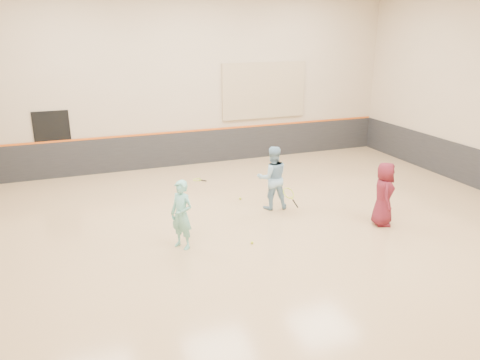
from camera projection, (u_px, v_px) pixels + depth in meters
name	position (u px, v px, depth m)	size (l,w,h in m)	color
room	(255.00, 197.00, 11.25)	(15.04, 12.04, 6.22)	tan
wainscot_back	(191.00, 148.00, 16.61)	(14.90, 0.04, 1.20)	#232326
accent_stripe	(190.00, 131.00, 16.41)	(14.90, 0.03, 0.06)	#D85914
acoustic_panel	(264.00, 91.00, 16.94)	(3.20, 0.08, 2.00)	tan
doorway	(54.00, 145.00, 14.95)	(1.10, 0.05, 2.20)	black
girl	(182.00, 215.00, 10.27)	(0.57, 0.38, 1.57)	#72C6BA
instructor	(272.00, 178.00, 12.51)	(0.84, 0.66, 1.73)	#88B5D2
young_man	(384.00, 194.00, 11.49)	(0.78, 0.51, 1.60)	maroon
held_racket	(288.00, 193.00, 12.37)	(0.58, 0.58, 0.55)	#BEDA2F
spare_racket	(197.00, 179.00, 15.06)	(0.62, 0.62, 0.08)	#B7E031
ball_under_racket	(252.00, 243.00, 10.65)	(0.07, 0.07, 0.07)	#C0D331
ball_in_hand	(391.00, 185.00, 11.40)	(0.07, 0.07, 0.07)	#EDF037
ball_beside_spare	(240.00, 198.00, 13.37)	(0.07, 0.07, 0.07)	#B8D030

